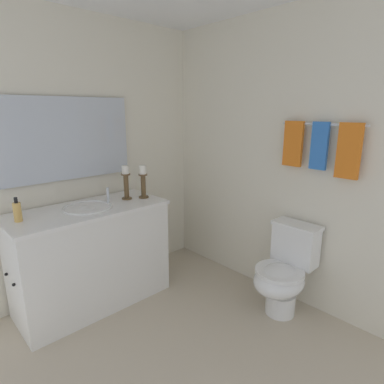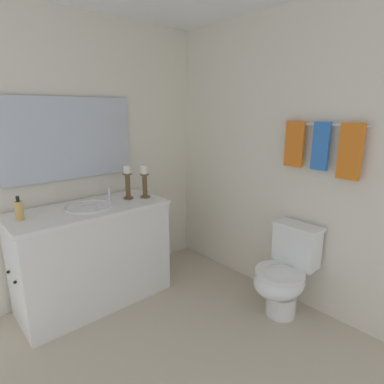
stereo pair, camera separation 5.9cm
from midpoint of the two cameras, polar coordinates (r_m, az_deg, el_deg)
name	(u,v)px [view 1 (the left image)]	position (r m, az deg, el deg)	size (l,w,h in m)	color
floor	(191,363)	(2.44, -1.04, -28.39)	(2.85, 2.43, 0.02)	beige
wall_back	(298,163)	(2.78, 17.83, 5.03)	(2.85, 0.04, 2.45)	silver
wall_left	(82,159)	(3.03, -19.62, 5.62)	(0.04, 2.43, 2.45)	silver
vanity_cabinet	(92,256)	(2.92, -18.09, -10.87)	(0.58, 1.28, 0.87)	white
sink_basin	(88,212)	(2.78, -18.70, -3.46)	(0.40, 0.40, 0.24)	white
mirror	(67,139)	(2.92, -21.99, 8.82)	(0.02, 1.13, 0.69)	silver
candle_holder_tall	(143,181)	(2.92, -9.33, 1.98)	(0.09, 0.09, 0.30)	brown
candle_holder_short	(126,182)	(2.90, -12.32, 1.83)	(0.09, 0.09, 0.30)	brown
soap_bottle	(17,212)	(2.62, -29.40, -3.08)	(0.06, 0.06, 0.18)	#E5B259
toilet	(284,272)	(2.77, 15.54, -13.73)	(0.39, 0.54, 0.75)	white
towel_bar	(323,124)	(2.61, 21.77, 11.21)	(0.02, 0.02, 0.66)	silver
towel_near_vanity	(293,144)	(2.70, 17.08, 8.27)	(0.16, 0.03, 0.36)	orange
towel_center	(319,146)	(2.60, 21.27, 7.71)	(0.13, 0.03, 0.36)	blue
towel_near_corner	(349,151)	(2.52, 25.70, 6.63)	(0.16, 0.03, 0.40)	orange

